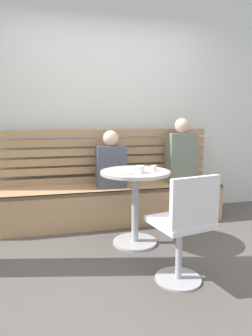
{
  "coord_description": "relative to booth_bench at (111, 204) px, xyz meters",
  "views": [
    {
      "loc": [
        -0.64,
        -2.22,
        1.25
      ],
      "look_at": [
        0.06,
        0.66,
        0.75
      ],
      "focal_mm": 31.98,
      "sensor_mm": 36.0,
      "label": 1
    }
  ],
  "objects": [
    {
      "name": "ground",
      "position": [
        0.0,
        -1.2,
        -0.22
      ],
      "size": [
        8.0,
        8.0,
        0.0
      ],
      "primitive_type": "plane",
      "color": "#514C47"
    },
    {
      "name": "back_wall",
      "position": [
        0.0,
        0.44,
        1.23
      ],
      "size": [
        5.2,
        0.1,
        2.9
      ],
      "primitive_type": "cube",
      "color": "silver",
      "rests_on": "ground"
    },
    {
      "name": "booth_bench",
      "position": [
        0.0,
        0.0,
        0.0
      ],
      "size": [
        2.7,
        0.52,
        0.44
      ],
      "color": "tan",
      "rests_on": "ground"
    },
    {
      "name": "booth_backrest",
      "position": [
        0.0,
        0.24,
        0.56
      ],
      "size": [
        2.65,
        0.04,
        0.67
      ],
      "color": "#A68157",
      "rests_on": "booth_bench"
    },
    {
      "name": "cafe_table",
      "position": [
        0.12,
        -0.67,
        0.3
      ],
      "size": [
        0.68,
        0.68,
        0.74
      ],
      "color": "#ADADB2",
      "rests_on": "ground"
    },
    {
      "name": "white_chair",
      "position": [
        0.28,
        -1.48,
        0.24
      ],
      "size": [
        0.47,
        0.47,
        0.85
      ],
      "color": "#ADADB2",
      "rests_on": "ground"
    },
    {
      "name": "person_adult",
      "position": [
        0.9,
        0.02,
        0.58
      ],
      "size": [
        0.34,
        0.22,
        0.81
      ],
      "color": "slate",
      "rests_on": "booth_bench"
    },
    {
      "name": "person_child_left",
      "position": [
        0.01,
        -0.0,
        0.51
      ],
      "size": [
        0.34,
        0.22,
        0.67
      ],
      "color": "#4C515B",
      "rests_on": "booth_bench"
    },
    {
      "name": "cup_espresso_small",
      "position": [
        0.29,
        -0.72,
        0.55
      ],
      "size": [
        0.06,
        0.06,
        0.05
      ],
      "primitive_type": "cylinder",
      "color": "silver",
      "rests_on": "cafe_table"
    },
    {
      "name": "cup_ceramic_white",
      "position": [
        0.14,
        -0.79,
        0.55
      ],
      "size": [
        0.08,
        0.08,
        0.07
      ],
      "primitive_type": "cylinder",
      "color": "white",
      "rests_on": "cafe_table"
    },
    {
      "name": "plate_small",
      "position": [
        -0.01,
        -0.76,
        0.52
      ],
      "size": [
        0.17,
        0.17,
        0.01
      ],
      "primitive_type": "cylinder",
      "color": "white",
      "rests_on": "cafe_table"
    },
    {
      "name": "phone_on_table",
      "position": [
        0.2,
        -0.55,
        0.52
      ],
      "size": [
        0.11,
        0.15,
        0.01
      ],
      "primitive_type": "cube",
      "rotation": [
        0.0,
        0.0,
        2.85
      ],
      "color": "black",
      "rests_on": "cafe_table"
    }
  ]
}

